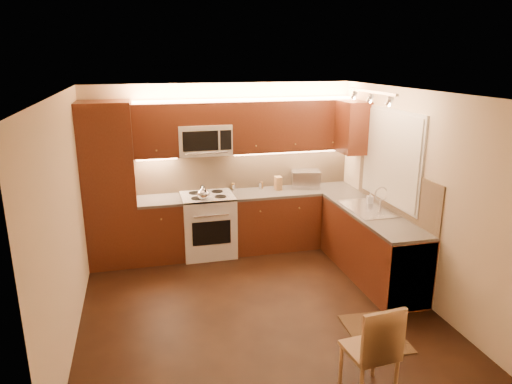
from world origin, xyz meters
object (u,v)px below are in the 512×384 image
object	(u,v)px
sink	(368,204)
dining_chair	(370,348)
toaster_oven	(305,179)
stove	(208,225)
soap_bottle	(370,198)
microwave	(204,139)
knife_block	(278,183)
kettle	(203,192)

from	to	relation	value
sink	dining_chair	bearing A→B (deg)	-116.26
toaster_oven	dining_chair	xyz separation A→B (m)	(-0.68, -3.51, -0.58)
stove	toaster_oven	world-z (taller)	toaster_oven
soap_bottle	toaster_oven	bearing A→B (deg)	128.36
microwave	knife_block	bearing A→B (deg)	-1.95
microwave	kettle	size ratio (longest dim) A/B	3.60
kettle	dining_chair	size ratio (longest dim) A/B	0.23
sink	kettle	size ratio (longest dim) A/B	4.07
sink	toaster_oven	world-z (taller)	toaster_oven
kettle	toaster_oven	xyz separation A→B (m)	(1.66, 0.35, 0.01)
kettle	toaster_oven	bearing A→B (deg)	-12.08
sink	dining_chair	distance (m)	2.56
knife_block	soap_bottle	bearing A→B (deg)	-45.51
microwave	sink	distance (m)	2.48
sink	dining_chair	size ratio (longest dim) A/B	0.95
kettle	knife_block	xyz separation A→B (m)	(1.20, 0.31, -0.02)
stove	soap_bottle	xyz separation A→B (m)	(2.12, -0.93, 0.53)
kettle	soap_bottle	world-z (taller)	kettle
toaster_oven	soap_bottle	world-z (taller)	toaster_oven
stove	sink	world-z (taller)	sink
stove	sink	size ratio (longest dim) A/B	1.07
toaster_oven	stove	bearing A→B (deg)	-161.60
soap_bottle	knife_block	bearing A→B (deg)	145.50
dining_chair	toaster_oven	bearing A→B (deg)	74.15
microwave	dining_chair	world-z (taller)	microwave
sink	kettle	xyz separation A→B (m)	(-2.09, 0.91, 0.05)
kettle	dining_chair	world-z (taller)	kettle
kettle	dining_chair	bearing A→B (deg)	-96.81
sink	knife_block	bearing A→B (deg)	126.01
soap_bottle	dining_chair	size ratio (longest dim) A/B	0.20
microwave	toaster_oven	distance (m)	1.71
sink	toaster_oven	bearing A→B (deg)	108.81
stove	toaster_oven	size ratio (longest dim) A/B	2.10
toaster_oven	dining_chair	size ratio (longest dim) A/B	0.49
stove	toaster_oven	bearing A→B (deg)	5.02
toaster_oven	kettle	bearing A→B (deg)	-154.72
stove	soap_bottle	world-z (taller)	soap_bottle
toaster_oven	sink	bearing A→B (deg)	-57.81
sink	kettle	bearing A→B (deg)	156.36
stove	dining_chair	world-z (taller)	stove
kettle	soap_bottle	size ratio (longest dim) A/B	1.20
dining_chair	soap_bottle	bearing A→B (deg)	58.30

